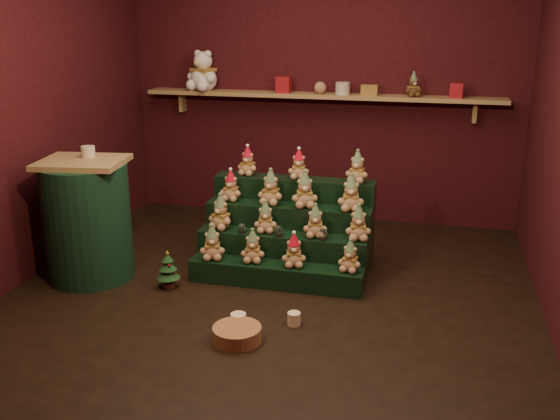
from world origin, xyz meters
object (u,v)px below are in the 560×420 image
(snow_globe_c, at_px, (323,234))
(mini_christmas_tree, at_px, (168,269))
(mug_right, at_px, (294,319))
(brown_bear, at_px, (413,85))
(snow_globe_a, at_px, (242,228))
(mug_left, at_px, (238,321))
(white_bear, at_px, (203,65))
(riser_tier_front, at_px, (276,275))
(snow_globe_b, at_px, (278,231))
(wicker_basket, at_px, (237,334))
(side_table, at_px, (88,220))

(snow_globe_c, relative_size, mini_christmas_tree, 0.30)
(mug_right, distance_m, brown_bear, 2.78)
(snow_globe_a, bearing_deg, brown_bear, 51.36)
(mug_left, bearing_deg, white_bear, 114.74)
(riser_tier_front, distance_m, brown_bear, 2.36)
(snow_globe_b, bearing_deg, wicker_basket, -90.38)
(mug_left, bearing_deg, snow_globe_b, 86.73)
(riser_tier_front, distance_m, white_bear, 2.57)
(mini_christmas_tree, bearing_deg, white_bear, 101.44)
(mug_right, xyz_separation_m, wicker_basket, (-0.31, -0.31, 0.00))
(snow_globe_a, xyz_separation_m, white_bear, (-0.88, 1.55, 1.17))
(brown_bear, bearing_deg, mug_left, -139.72)
(riser_tier_front, bearing_deg, side_table, -172.80)
(mini_christmas_tree, bearing_deg, riser_tier_front, 16.95)
(white_bear, bearing_deg, mug_right, -34.49)
(side_table, bearing_deg, wicker_basket, -34.58)
(mini_christmas_tree, distance_m, brown_bear, 2.91)
(white_bear, bearing_deg, snow_globe_b, -29.79)
(riser_tier_front, distance_m, mini_christmas_tree, 0.85)
(mug_left, distance_m, white_bear, 3.12)
(side_table, height_order, mini_christmas_tree, side_table)
(riser_tier_front, distance_m, wicker_basket, 0.93)
(white_bear, bearing_deg, mini_christmas_tree, -55.81)
(snow_globe_b, relative_size, mini_christmas_tree, 0.29)
(snow_globe_b, relative_size, wicker_basket, 0.28)
(snow_globe_c, distance_m, brown_bear, 1.95)
(snow_globe_c, bearing_deg, brown_bear, 69.84)
(side_table, bearing_deg, mug_right, -21.44)
(snow_globe_a, distance_m, side_table, 1.24)
(snow_globe_b, relative_size, snow_globe_c, 0.95)
(snow_globe_c, relative_size, white_bear, 0.19)
(snow_globe_c, bearing_deg, white_bear, 135.00)
(snow_globe_a, relative_size, white_bear, 0.16)
(wicker_basket, xyz_separation_m, white_bear, (-1.18, 2.64, 1.52))
(riser_tier_front, bearing_deg, wicker_basket, -91.48)
(riser_tier_front, relative_size, snow_globe_b, 15.37)
(riser_tier_front, height_order, mini_christmas_tree, mini_christmas_tree)
(side_table, distance_m, brown_bear, 3.23)
(snow_globe_c, height_order, mug_right, snow_globe_c)
(wicker_basket, bearing_deg, snow_globe_c, 71.21)
(mug_left, bearing_deg, mini_christmas_tree, 145.51)
(snow_globe_c, relative_size, wicker_basket, 0.29)
(riser_tier_front, xyz_separation_m, snow_globe_a, (-0.33, 0.16, 0.31))
(side_table, height_order, mug_left, side_table)
(snow_globe_a, relative_size, side_table, 0.08)
(side_table, xyz_separation_m, white_bear, (0.31, 1.90, 1.09))
(snow_globe_b, bearing_deg, mug_right, -68.33)
(mug_left, bearing_deg, riser_tier_front, 84.76)
(white_bear, bearing_deg, riser_tier_front, -32.09)
(riser_tier_front, height_order, snow_globe_c, snow_globe_c)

